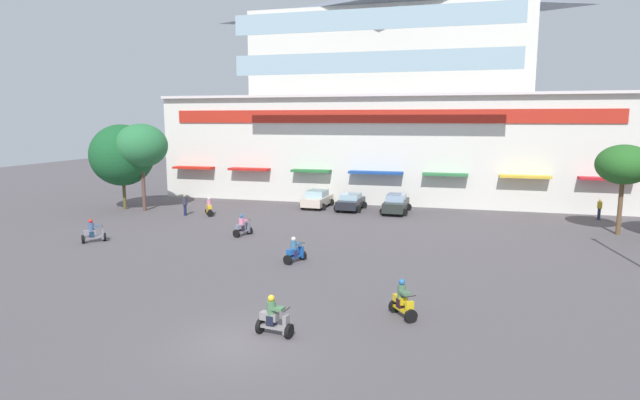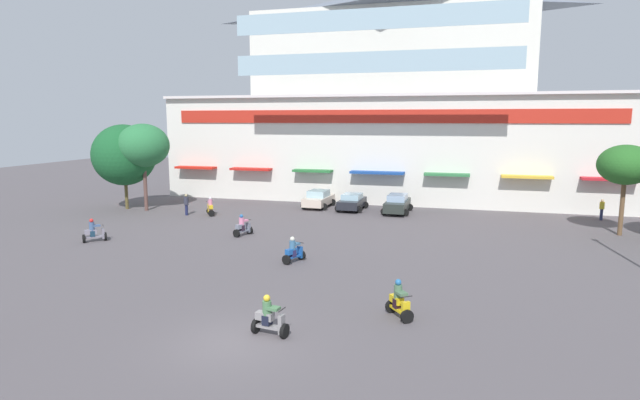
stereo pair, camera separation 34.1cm
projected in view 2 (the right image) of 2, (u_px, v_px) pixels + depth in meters
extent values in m
plane|color=#554F53|center=(331.00, 251.00, 30.31)|extent=(128.00, 128.00, 0.00)
cube|color=silver|center=(390.00, 148.00, 51.44)|extent=(42.23, 12.01, 9.57)
cube|color=silver|center=(393.00, 57.00, 50.67)|extent=(25.37, 10.81, 7.99)
pyramid|color=slate|center=(394.00, 2.00, 49.87)|extent=(25.87, 11.05, 2.42)
cube|color=red|center=(381.00, 116.00, 45.20)|extent=(38.85, 0.12, 1.15)
cube|color=silver|center=(381.00, 95.00, 44.89)|extent=(42.23, 0.70, 0.24)
cube|color=red|center=(196.00, 168.00, 50.29)|extent=(4.01, 1.10, 0.20)
cube|color=red|center=(251.00, 169.00, 48.74)|extent=(3.90, 1.10, 0.20)
cube|color=#266A33|center=(313.00, 171.00, 47.11)|extent=(3.59, 1.10, 0.20)
cube|color=navy|center=(377.00, 173.00, 45.52)|extent=(4.74, 1.10, 0.20)
cube|color=#2F7441|center=(447.00, 175.00, 43.92)|extent=(3.76, 1.10, 0.20)
cube|color=gold|center=(527.00, 177.00, 42.22)|extent=(3.96, 1.10, 0.20)
cube|color=red|center=(610.00, 179.00, 40.59)|extent=(4.11, 1.10, 0.20)
cube|color=#99B7C6|center=(371.00, 62.00, 40.03)|extent=(22.32, 0.08, 1.60)
cube|color=#99B7C6|center=(372.00, 19.00, 39.54)|extent=(22.32, 0.08, 1.60)
cylinder|color=brown|center=(145.00, 187.00, 43.61)|extent=(0.30, 0.30, 3.99)
ellipsoid|color=#2A713E|center=(143.00, 146.00, 43.08)|extent=(4.21, 4.34, 3.60)
cylinder|color=brown|center=(622.00, 209.00, 34.30)|extent=(0.29, 0.29, 3.48)
ellipsoid|color=#276224|center=(626.00, 165.00, 33.84)|extent=(3.44, 3.69, 2.61)
cylinder|color=brown|center=(126.00, 193.00, 44.51)|extent=(0.27, 0.27, 2.81)
ellipsoid|color=#19562A|center=(124.00, 155.00, 44.01)|extent=(5.17, 5.43, 5.14)
cube|color=beige|center=(319.00, 200.00, 45.33)|extent=(1.91, 4.12, 0.69)
cube|color=#9FC1CB|center=(319.00, 193.00, 45.24)|extent=(1.59, 2.08, 0.57)
cylinder|color=black|center=(314.00, 201.00, 46.83)|extent=(0.61, 0.19, 0.60)
cylinder|color=black|center=(332.00, 202.00, 46.29)|extent=(0.61, 0.19, 0.60)
cylinder|color=black|center=(304.00, 206.00, 44.47)|extent=(0.61, 0.19, 0.60)
cylinder|color=black|center=(324.00, 207.00, 43.93)|extent=(0.61, 0.19, 0.60)
cube|color=black|center=(352.00, 203.00, 43.99)|extent=(1.83, 3.86, 0.68)
cube|color=#9EC3D3|center=(352.00, 196.00, 43.90)|extent=(1.54, 1.95, 0.46)
cylinder|color=black|center=(346.00, 204.00, 45.41)|extent=(0.60, 0.18, 0.60)
cylinder|color=black|center=(365.00, 205.00, 44.90)|extent=(0.60, 0.18, 0.60)
cylinder|color=black|center=(338.00, 208.00, 43.17)|extent=(0.60, 0.18, 0.60)
cylinder|color=black|center=(359.00, 209.00, 42.66)|extent=(0.60, 0.18, 0.60)
cube|color=#262D29|center=(397.00, 205.00, 42.64)|extent=(1.74, 4.32, 0.76)
cube|color=#92ACCA|center=(397.00, 198.00, 42.54)|extent=(1.47, 2.17, 0.51)
cylinder|color=black|center=(390.00, 206.00, 44.19)|extent=(0.60, 0.18, 0.60)
cylinder|color=black|center=(409.00, 207.00, 43.71)|extent=(0.60, 0.18, 0.60)
cylinder|color=black|center=(384.00, 212.00, 41.68)|extent=(0.60, 0.18, 0.60)
cylinder|color=black|center=(405.00, 213.00, 41.20)|extent=(0.60, 0.18, 0.60)
cylinder|color=black|center=(210.00, 211.00, 42.20)|extent=(0.51, 0.41, 0.52)
cylinder|color=black|center=(211.00, 213.00, 41.11)|extent=(0.51, 0.41, 0.52)
cube|color=gold|center=(211.00, 211.00, 41.64)|extent=(0.81, 1.00, 0.10)
cube|color=gold|center=(211.00, 207.00, 41.39)|extent=(0.62, 0.71, 0.28)
cube|color=gold|center=(210.00, 208.00, 42.05)|extent=(0.34, 0.30, 0.72)
cylinder|color=black|center=(209.00, 201.00, 41.98)|extent=(0.45, 0.33, 0.04)
cube|color=#7F6064|center=(211.00, 208.00, 41.49)|extent=(0.42, 0.41, 0.36)
cylinder|color=pink|center=(210.00, 203.00, 41.43)|extent=(0.45, 0.45, 0.49)
sphere|color=silver|center=(210.00, 198.00, 41.37)|extent=(0.25, 0.25, 0.25)
cube|color=pink|center=(210.00, 202.00, 41.66)|extent=(0.53, 0.56, 0.10)
cylinder|color=black|center=(250.00, 230.00, 34.88)|extent=(0.54, 0.31, 0.52)
cylinder|color=black|center=(236.00, 233.00, 33.90)|extent=(0.54, 0.31, 0.52)
cube|color=slate|center=(243.00, 231.00, 34.38)|extent=(0.64, 1.11, 0.10)
cube|color=slate|center=(241.00, 226.00, 34.15)|extent=(0.52, 0.75, 0.28)
cube|color=slate|center=(248.00, 227.00, 34.75)|extent=(0.35, 0.24, 0.65)
cylinder|color=black|center=(248.00, 220.00, 34.69)|extent=(0.50, 0.21, 0.04)
cube|color=#281D2B|center=(242.00, 228.00, 34.25)|extent=(0.40, 0.37, 0.36)
cylinder|color=pink|center=(242.00, 221.00, 34.19)|extent=(0.41, 0.41, 0.50)
sphere|color=#265E9A|center=(241.00, 216.00, 34.13)|extent=(0.25, 0.25, 0.25)
cube|color=pink|center=(244.00, 220.00, 34.40)|extent=(0.47, 0.53, 0.10)
cylinder|color=black|center=(105.00, 236.00, 33.02)|extent=(0.47, 0.47, 0.52)
cylinder|color=black|center=(84.00, 239.00, 32.40)|extent=(0.47, 0.47, 0.52)
cube|color=gray|center=(95.00, 237.00, 32.70)|extent=(0.97, 0.98, 0.10)
cube|color=gray|center=(90.00, 232.00, 32.54)|extent=(0.70, 0.71, 0.28)
cube|color=gray|center=(103.00, 234.00, 32.92)|extent=(0.33, 0.32, 0.64)
cylinder|color=black|center=(103.00, 225.00, 32.86)|extent=(0.40, 0.39, 0.04)
cube|color=#193348|center=(92.00, 234.00, 32.61)|extent=(0.42, 0.42, 0.36)
cylinder|color=#3F5880|center=(92.00, 227.00, 32.54)|extent=(0.45, 0.45, 0.55)
sphere|color=red|center=(91.00, 220.00, 32.48)|extent=(0.25, 0.25, 0.25)
cube|color=#3F5880|center=(97.00, 226.00, 32.67)|extent=(0.55, 0.55, 0.10)
cylinder|color=black|center=(407.00, 317.00, 19.62)|extent=(0.50, 0.43, 0.52)
cylinder|color=black|center=(392.00, 306.00, 20.70)|extent=(0.50, 0.43, 0.52)
cube|color=gold|center=(399.00, 310.00, 20.15)|extent=(0.85, 1.00, 0.10)
cube|color=gold|center=(397.00, 299.00, 20.29)|extent=(0.64, 0.71, 0.28)
cube|color=gold|center=(406.00, 310.00, 19.69)|extent=(0.34, 0.31, 0.65)
cylinder|color=black|center=(406.00, 297.00, 19.59)|extent=(0.44, 0.34, 0.04)
cube|color=black|center=(398.00, 303.00, 20.22)|extent=(0.42, 0.42, 0.36)
cylinder|color=#4A6C4E|center=(398.00, 292.00, 20.15)|extent=(0.45, 0.45, 0.55)
sphere|color=#2667A1|center=(398.00, 282.00, 20.10)|extent=(0.25, 0.25, 0.25)
cube|color=#4A6C4E|center=(401.00, 293.00, 19.91)|extent=(0.54, 0.56, 0.10)
cylinder|color=black|center=(285.00, 331.00, 18.28)|extent=(0.21, 0.53, 0.52)
cylinder|color=black|center=(256.00, 326.00, 18.73)|extent=(0.21, 0.53, 0.52)
cube|color=gray|center=(270.00, 327.00, 18.50)|extent=(1.05, 0.41, 0.10)
cube|color=gray|center=(265.00, 316.00, 18.52)|extent=(0.68, 0.38, 0.28)
cube|color=gray|center=(282.00, 324.00, 18.29)|extent=(0.18, 0.34, 0.68)
cylinder|color=black|center=(282.00, 310.00, 18.20)|extent=(0.11, 0.52, 0.04)
cube|color=black|center=(267.00, 320.00, 18.50)|extent=(0.32, 0.35, 0.36)
cylinder|color=#446F49|center=(267.00, 308.00, 18.44)|extent=(0.36, 0.36, 0.51)
sphere|color=gold|center=(267.00, 298.00, 18.38)|extent=(0.25, 0.25, 0.25)
cube|color=#446F49|center=(273.00, 308.00, 18.33)|extent=(0.48, 0.40, 0.10)
cylinder|color=black|center=(301.00, 255.00, 28.49)|extent=(0.54, 0.32, 0.52)
cylinder|color=black|center=(286.00, 260.00, 27.51)|extent=(0.54, 0.32, 0.52)
cube|color=#1A52A6|center=(294.00, 256.00, 27.99)|extent=(0.66, 1.12, 0.10)
cube|color=#1A52A6|center=(291.00, 251.00, 27.77)|extent=(0.53, 0.76, 0.28)
cube|color=#1A52A6|center=(300.00, 252.00, 28.36)|extent=(0.35, 0.25, 0.64)
cylinder|color=black|center=(300.00, 242.00, 28.30)|extent=(0.50, 0.22, 0.04)
cube|color=#27234E|center=(292.00, 253.00, 27.86)|extent=(0.40, 0.38, 0.36)
cylinder|color=#38658A|center=(292.00, 245.00, 27.80)|extent=(0.42, 0.42, 0.49)
sphere|color=silver|center=(292.00, 239.00, 27.74)|extent=(0.25, 0.25, 0.25)
cube|color=#38658A|center=(296.00, 244.00, 28.01)|extent=(0.48, 0.53, 0.10)
cylinder|color=#292E50|center=(601.00, 215.00, 39.63)|extent=(0.25, 0.25, 0.87)
cylinder|color=gold|center=(602.00, 205.00, 39.52)|extent=(0.40, 0.40, 0.53)
sphere|color=tan|center=(602.00, 201.00, 39.47)|extent=(0.22, 0.22, 0.22)
cylinder|color=#191F43|center=(187.00, 210.00, 41.70)|extent=(0.31, 0.31, 0.86)
cylinder|color=#2E2F3D|center=(186.00, 201.00, 41.58)|extent=(0.50, 0.50, 0.64)
sphere|color=tan|center=(186.00, 195.00, 41.52)|extent=(0.22, 0.22, 0.22)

